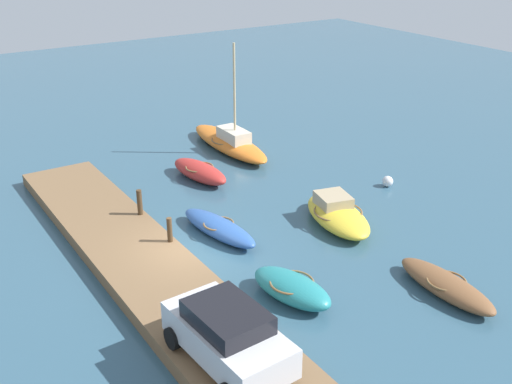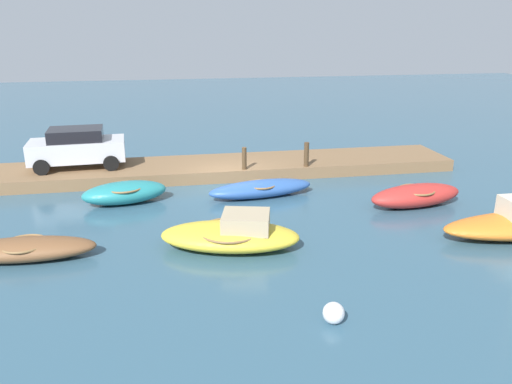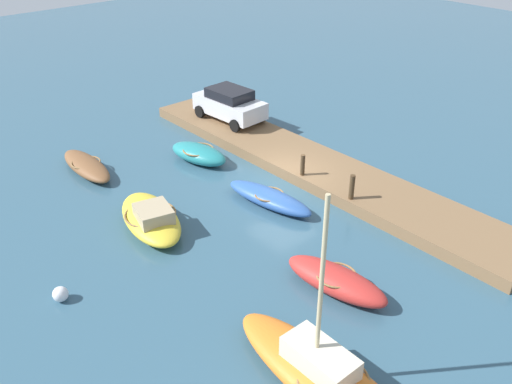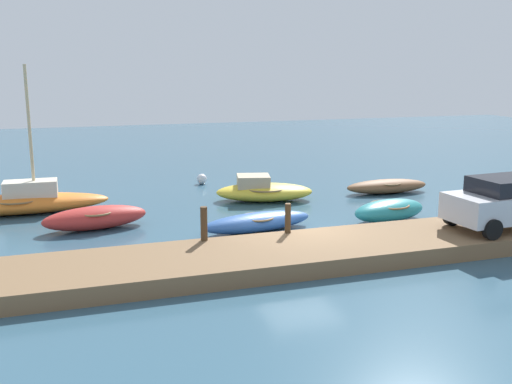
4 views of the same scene
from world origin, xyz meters
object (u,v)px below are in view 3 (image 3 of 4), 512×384
rowboat_brown (86,166)px  marker_buoy (60,294)px  motorboat_yellow (151,218)px  sailboat_orange (331,382)px  parked_car (230,104)px  rowboat_blue (269,198)px  mooring_post_west (352,187)px  rowboat_red (336,280)px  mooring_post_mid_west (303,165)px  dinghy_teal (199,154)px

rowboat_brown → marker_buoy: (-7.55, 4.69, -0.07)m
rowboat_brown → motorboat_yellow: motorboat_yellow is taller
motorboat_yellow → sailboat_orange: size_ratio=0.65×
parked_car → rowboat_blue: bearing=148.5°
parked_car → sailboat_orange: bearing=145.6°
mooring_post_west → marker_buoy: size_ratio=2.09×
motorboat_yellow → parked_car: (5.46, -8.32, 0.94)m
rowboat_brown → motorboat_yellow: 5.88m
rowboat_red → sailboat_orange: (-2.68, 3.25, 0.06)m
mooring_post_mid_west → parked_car: 7.11m
motorboat_yellow → mooring_post_mid_west: bearing=-88.3°
dinghy_teal → mooring_post_mid_west: 5.24m
dinghy_teal → marker_buoy: bearing=107.4°
mooring_post_mid_west → parked_car: size_ratio=0.24×
motorboat_yellow → mooring_post_west: size_ratio=4.28×
sailboat_orange → mooring_post_west: bearing=-52.0°
dinghy_teal → mooring_post_mid_west: mooring_post_mid_west is taller
dinghy_teal → motorboat_yellow: motorboat_yellow is taller
motorboat_yellow → parked_car: 9.99m
dinghy_teal → parked_car: 4.28m
mooring_post_west → dinghy_teal: bearing=14.7°
mooring_post_mid_west → marker_buoy: (-0.23, 11.08, -0.73)m
mooring_post_west → parked_car: size_ratio=0.26×
rowboat_brown → mooring_post_mid_west: mooring_post_mid_west is taller
motorboat_yellow → parked_car: bearing=-42.8°
rowboat_blue → mooring_post_west: size_ratio=4.07×
rowboat_blue → motorboat_yellow: bearing=60.3°
rowboat_blue → marker_buoy: (0.06, 8.88, -0.08)m
rowboat_red → dinghy_teal: bearing=-20.9°
dinghy_teal → mooring_post_west: 7.79m
motorboat_yellow → mooring_post_west: 7.88m
motorboat_yellow → mooring_post_west: mooring_post_west is taller
dinghy_teal → rowboat_red: (-10.47, 2.28, 0.00)m
sailboat_orange → rowboat_blue: sailboat_orange is taller
rowboat_red → mooring_post_mid_west: 7.09m
sailboat_orange → mooring_post_west: sailboat_orange is taller
mooring_post_west → sailboat_orange: bearing=127.0°
motorboat_yellow → marker_buoy: 4.72m
rowboat_brown → marker_buoy: 8.89m
rowboat_brown → mooring_post_mid_west: (-7.32, -6.39, 0.66)m
motorboat_yellow → rowboat_red: (-7.10, -2.43, -0.03)m
mooring_post_west → parked_car: bearing=-9.7°
rowboat_brown → dinghy_teal: size_ratio=1.20×
mooring_post_west → mooring_post_mid_west: (2.70, 0.00, -0.05)m
sailboat_orange → rowboat_blue: bearing=-32.4°
rowboat_red → mooring_post_west: bearing=-63.8°
motorboat_yellow → rowboat_blue: bearing=-97.2°
mooring_post_west → mooring_post_mid_west: size_ratio=1.10×
mooring_post_west → rowboat_red: bearing=124.8°
marker_buoy → rowboat_brown: bearing=-31.8°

